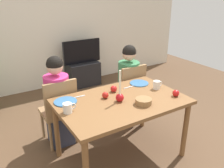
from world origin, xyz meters
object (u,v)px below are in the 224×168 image
tv_stand (83,74)px  tv (82,51)px  person_left_child (58,103)px  mug_right (157,85)px  plate_left (65,102)px  apple_by_left_plate (114,89)px  bowl_walnuts (143,101)px  apple_near_candle (105,95)px  plate_right (139,83)px  apple_by_right_mug (176,93)px  dining_table (121,107)px  person_right_child (128,86)px  chair_left (60,108)px  chair_right (129,90)px  candle_centerpiece (120,95)px  mug_left (68,108)px

tv_stand → tv: size_ratio=0.81×
person_left_child → mug_right: person_left_child is taller
tv_stand → plate_left: 2.38m
mug_right → apple_by_left_plate: bearing=158.4°
bowl_walnuts → apple_near_candle: 0.43m
plate_right → apple_by_right_mug: apple_by_right_mug is taller
dining_table → bowl_walnuts: bearing=-55.2°
person_right_child → tv: (0.04, 1.66, 0.14)m
chair_left → chair_right: 1.06m
plate_left → apple_near_candle: apple_near_candle is taller
chair_right → apple_by_left_plate: bearing=-143.4°
chair_left → mug_right: size_ratio=6.89×
chair_left → apple_by_right_mug: bearing=-38.0°
chair_left → candle_centerpiece: 0.85m
person_right_child → candle_centerpiece: 0.92m
plate_left → apple_near_candle: 0.44m
candle_centerpiece → plate_left: (-0.51, 0.29, -0.07)m
apple_near_candle → apple_by_left_plate: apple_by_left_plate is taller
person_right_child → bowl_walnuts: (-0.41, -0.84, 0.21)m
chair_right → mug_right: 0.64m
dining_table → candle_centerpiece: size_ratio=3.91×
tv → apple_by_left_plate: tv is taller
chair_left → plate_left: size_ratio=3.62×
mug_right → bowl_walnuts: mug_right is taller
mug_right → apple_by_right_mug: (0.04, -0.28, -0.01)m
dining_table → chair_right: size_ratio=1.56×
person_left_child → bowl_walnuts: size_ratio=6.68×
tv_stand → mug_right: size_ratio=4.90×
plate_left → mug_left: mug_left is taller
mug_right → dining_table: bearing=-176.4°
mug_right → tv: bearing=88.7°
apple_near_candle → apple_by_right_mug: bearing=-28.1°
dining_table → plate_left: (-0.55, 0.27, 0.09)m
chair_left → apple_by_left_plate: size_ratio=11.38×
dining_table → plate_left: 0.62m
plate_right → tv_stand: bearing=86.3°
person_left_child → apple_by_right_mug: bearing=-39.1°
plate_left → apple_by_right_mug: bearing=-24.8°
chair_right → person_right_child: bearing=90.0°
person_right_child → mug_right: size_ratio=8.98×
apple_by_left_plate → apple_by_right_mug: bearing=-41.5°
chair_right → candle_centerpiece: size_ratio=2.52×
chair_left → person_right_child: 1.07m
person_right_child → candle_centerpiece: person_right_child is taller
chair_right → tv_stand: size_ratio=1.41×
person_right_child → candle_centerpiece: size_ratio=3.28×
chair_right → tv: tv is taller
tv → plate_left: size_ratio=3.18×
candle_centerpiece → chair_left: bearing=127.2°
apple_near_candle → apple_by_right_mug: size_ratio=0.96×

